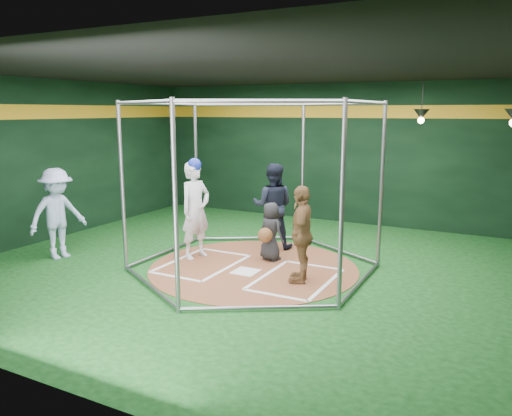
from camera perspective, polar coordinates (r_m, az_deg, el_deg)
The scene contains 12 objects.
room_shell at distance 8.80m, azimuth -0.28°, elevation 4.08°, with size 10.10×9.10×3.53m.
clay_disc at distance 9.17m, azimuth -0.29°, elevation -6.83°, with size 3.80×3.80×0.01m, color brown.
home_plate at distance 8.92m, azimuth -1.19°, elevation -7.28°, with size 0.43×0.43×0.01m, color white.
batter_box_left at distance 9.43m, azimuth -6.15°, elevation -6.32°, with size 1.17×1.77×0.01m.
batter_box_right at distance 8.57m, azimuth 4.61°, elevation -8.09°, with size 1.17×1.77×0.01m.
batting_cage at distance 8.83m, azimuth -0.30°, elevation 2.44°, with size 4.05×4.67×3.00m.
pendant_lamp_near at distance 11.48m, azimuth 18.37°, elevation 10.09°, with size 0.34×0.34×0.90m.
batter_figure at distance 9.64m, azimuth -6.93°, elevation -0.10°, with size 0.60×0.77×1.94m.
visitor_leopard at distance 8.28m, azimuth 5.24°, elevation -2.97°, with size 0.95×0.40×1.62m, color #A67947.
catcher_figure at distance 9.47m, azimuth 1.66°, elevation -2.72°, with size 0.63×0.65×1.12m.
umpire at distance 10.29m, azimuth 1.93°, elevation 0.24°, with size 0.86×0.67×1.76m, color black.
bystander_blue at distance 10.32m, azimuth -21.76°, elevation -0.61°, with size 1.13×0.65×1.76m, color #ACBEE4.
Camera 1 is at (4.06, -7.73, 2.82)m, focal length 35.00 mm.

